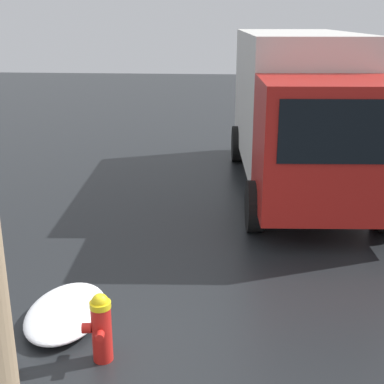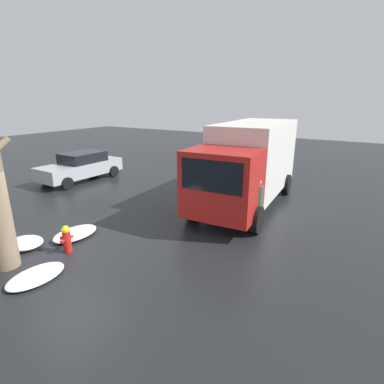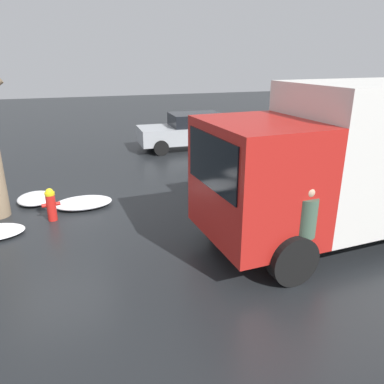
{
  "view_description": "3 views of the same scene",
  "coord_description": "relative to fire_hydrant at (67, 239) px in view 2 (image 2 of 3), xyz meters",
  "views": [
    {
      "loc": [
        -4.91,
        -1.36,
        3.6
      ],
      "look_at": [
        3.58,
        -0.7,
        0.77
      ],
      "focal_mm": 50.0,
      "sensor_mm": 36.0,
      "label": 1
    },
    {
      "loc": [
        -4.67,
        -6.95,
        4.14
      ],
      "look_at": [
        3.46,
        -2.0,
        1.19
      ],
      "focal_mm": 28.0,
      "sensor_mm": 36.0,
      "label": 2
    },
    {
      "loc": [
        0.62,
        -8.87,
        3.71
      ],
      "look_at": [
        3.03,
        -1.52,
        0.9
      ],
      "focal_mm": 35.0,
      "sensor_mm": 36.0,
      "label": 3
    }
  ],
  "objects": [
    {
      "name": "pedestrian",
      "position": [
        4.23,
        -3.99,
        0.54
      ],
      "size": [
        0.38,
        0.38,
        1.74
      ],
      "rotation": [
        0.0,
        0.0,
        3.54
      ],
      "color": "#23232D",
      "rests_on": "ground_plane"
    },
    {
      "name": "parked_car",
      "position": [
        5.52,
        6.13,
        0.34
      ],
      "size": [
        4.4,
        2.0,
        1.47
      ],
      "rotation": [
        0.0,
        0.0,
        1.55
      ],
      "color": "#ADB2B7",
      "rests_on": "ground_plane"
    },
    {
      "name": "snow_pile_by_hydrant",
      "position": [
        -1.27,
        -0.49,
        -0.33
      ],
      "size": [
        1.4,
        0.9,
        0.16
      ],
      "color": "white",
      "rests_on": "ground_plane"
    },
    {
      "name": "ground_plane",
      "position": [
        0.0,
        -0.0,
        -0.41
      ],
      "size": [
        60.0,
        60.0,
        0.0
      ],
      "primitive_type": "plane",
      "color": "black"
    },
    {
      "name": "snow_pile_by_tree",
      "position": [
        0.75,
        0.64,
        -0.3
      ],
      "size": [
        1.46,
        0.94,
        0.23
      ],
      "color": "white",
      "rests_on": "ground_plane"
    },
    {
      "name": "fire_hydrant",
      "position": [
        0.0,
        0.0,
        0.0
      ],
      "size": [
        0.43,
        0.33,
        0.8
      ],
      "rotation": [
        0.0,
        0.0,
        1.71
      ],
      "color": "red",
      "rests_on": "ground_plane"
    },
    {
      "name": "delivery_truck",
      "position": [
        6.59,
        -2.78,
        1.34
      ],
      "size": [
        7.21,
        2.93,
        3.25
      ],
      "rotation": [
        0.0,
        0.0,
        1.63
      ],
      "color": "red",
      "rests_on": "ground_plane"
    },
    {
      "name": "snow_pile_curbside",
      "position": [
        -0.45,
        1.35,
        -0.29
      ],
      "size": [
        0.94,
        1.07,
        0.24
      ],
      "color": "white",
      "rests_on": "ground_plane"
    }
  ]
}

